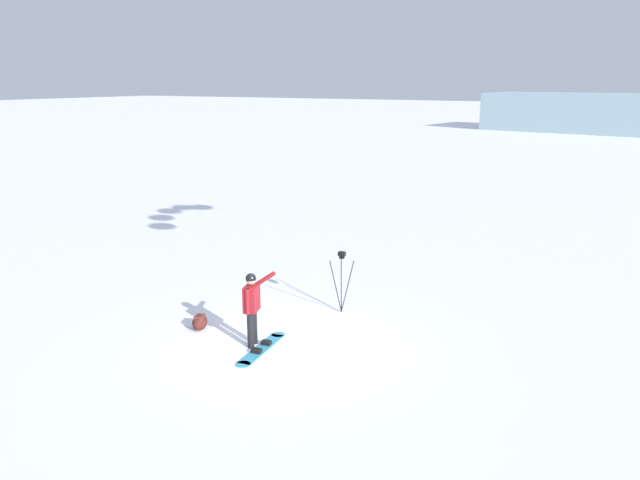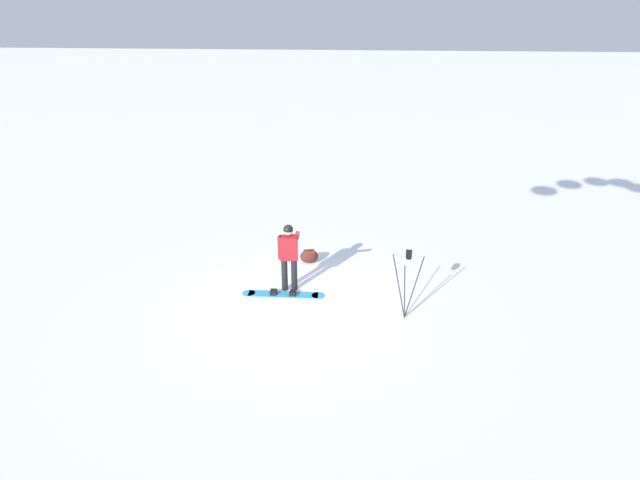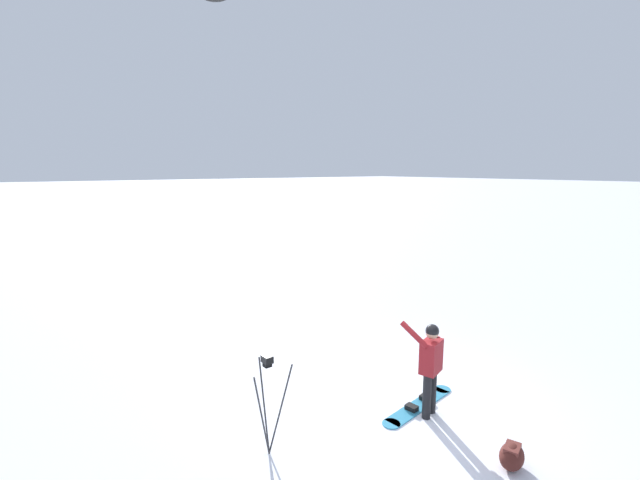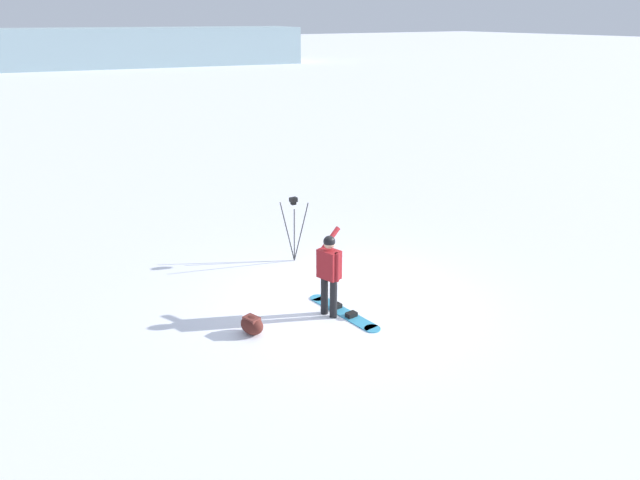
# 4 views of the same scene
# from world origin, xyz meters

# --- Properties ---
(ground_plane) EXTENTS (300.00, 300.00, 0.00)m
(ground_plane) POSITION_xyz_m (0.00, 0.00, 0.00)
(ground_plane) COLOR white
(snowboarder) EXTENTS (0.59, 0.60, 1.61)m
(snowboarder) POSITION_xyz_m (0.25, -0.60, 0.96)
(snowboarder) COLOR black
(snowboarder) RESTS_ON ground_plane
(snowboard) EXTENTS (1.86, 0.49, 0.10)m
(snowboard) POSITION_xyz_m (0.33, -0.33, 0.02)
(snowboard) COLOR teal
(snowboard) RESTS_ON ground_plane
(gear_bag_large) EXTENTS (0.54, 0.45, 0.34)m
(gear_bag_large) POSITION_xyz_m (0.13, -2.13, 0.18)
(gear_bag_large) COLOR #4C1E19
(gear_bag_large) RESTS_ON ground_plane
(camera_tripod) EXTENTS (0.65, 0.55, 1.51)m
(camera_tripod) POSITION_xyz_m (-2.39, 0.14, 1.06)
(camera_tripod) COLOR #262628
(camera_tripod) RESTS_ON ground_plane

